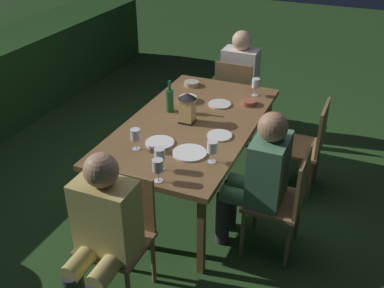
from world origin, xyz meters
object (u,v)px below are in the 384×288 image
at_px(wine_glass_a, 160,155).
at_px(wine_glass_e, 256,84).
at_px(person_in_mustard, 102,231).
at_px(wine_glass_b, 158,166).
at_px(person_in_cream, 242,75).
at_px(chair_side_left_a, 284,198).
at_px(lantern_centerpiece, 187,106).
at_px(dining_table, 192,127).
at_px(green_bottle_on_table, 170,100).
at_px(plate_d, 220,136).
at_px(person_in_green, 259,175).
at_px(chair_side_left_b, 306,143).
at_px(bowl_salad, 249,102).
at_px(bowl_bread, 192,83).
at_px(plate_a, 190,153).
at_px(plate_b, 160,143).
at_px(plate_c, 220,104).
at_px(chair_head_near, 120,231).
at_px(wine_glass_d, 135,135).
at_px(bowl_olives, 188,99).
at_px(chair_head_far, 235,94).
at_px(wine_glass_c, 212,148).

relative_size(wine_glass_a, wine_glass_e, 1.00).
relative_size(person_in_mustard, wine_glass_b, 6.80).
xyz_separation_m(person_in_cream, wine_glass_e, (-0.66, -0.34, 0.20)).
distance_m(chair_side_left_a, lantern_centerpiece, 1.10).
height_order(dining_table, wine_glass_a, wine_glass_a).
xyz_separation_m(person_in_cream, green_bottle_on_table, (-1.29, 0.26, 0.19)).
relative_size(lantern_centerpiece, wine_glass_a, 1.57).
bearing_deg(plate_d, chair_side_left_a, -115.22).
bearing_deg(person_in_green, chair_side_left_b, -12.68).
height_order(person_in_green, bowl_salad, person_in_green).
bearing_deg(dining_table, chair_side_left_b, -64.51).
bearing_deg(bowl_bread, person_in_cream, -24.74).
distance_m(bowl_bread, bowl_salad, 0.69).
height_order(person_in_cream, plate_a, person_in_cream).
bearing_deg(plate_b, plate_c, -12.54).
relative_size(person_in_cream, plate_d, 5.74).
distance_m(person_in_green, wine_glass_a, 0.74).
distance_m(chair_head_near, wine_glass_a, 0.58).
bearing_deg(plate_a, person_in_mustard, 168.51).
distance_m(wine_glass_d, bowl_bread, 1.32).
bearing_deg(green_bottle_on_table, bowl_salad, -55.86).
distance_m(chair_side_left_b, bowl_bread, 1.29).
distance_m(plate_c, bowl_olives, 0.30).
distance_m(wine_glass_d, plate_c, 1.05).
xyz_separation_m(wine_glass_a, bowl_bread, (1.49, 0.39, -0.09)).
relative_size(plate_c, plate_d, 1.04).
xyz_separation_m(person_in_mustard, chair_side_left_a, (0.97, -0.91, -0.15)).
height_order(chair_head_far, person_in_cream, person_in_cream).
height_order(person_in_green, chair_side_left_b, person_in_green).
bearing_deg(plate_c, wine_glass_b, -178.59).
distance_m(person_in_green, bowl_salad, 1.03).
bearing_deg(dining_table, plate_c, -13.78).
height_order(chair_head_near, plate_a, chair_head_near).
bearing_deg(bowl_bread, plate_d, -144.91).
bearing_deg(green_bottle_on_table, wine_glass_a, -158.93).
relative_size(wine_glass_e, plate_c, 0.81).
height_order(chair_head_near, bowl_salad, chair_head_near).
bearing_deg(bowl_olives, plate_d, -136.07).
xyz_separation_m(plate_b, plate_c, (0.85, -0.19, 0.00)).
distance_m(dining_table, plate_b, 0.45).
xyz_separation_m(person_in_cream, wine_glass_d, (-1.99, 0.21, 0.20)).
distance_m(dining_table, wine_glass_e, 0.83).
relative_size(person_in_mustard, wine_glass_a, 6.80).
bearing_deg(plate_b, wine_glass_c, -101.46).
relative_size(chair_head_near, wine_glass_a, 5.15).
xyz_separation_m(chair_side_left_b, wine_glass_b, (-1.33, 0.78, 0.35)).
height_order(plate_b, bowl_bread, bowl_bread).
distance_m(dining_table, plate_a, 0.53).
bearing_deg(green_bottle_on_table, wine_glass_c, -135.21).
distance_m(wine_glass_a, plate_a, 0.32).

